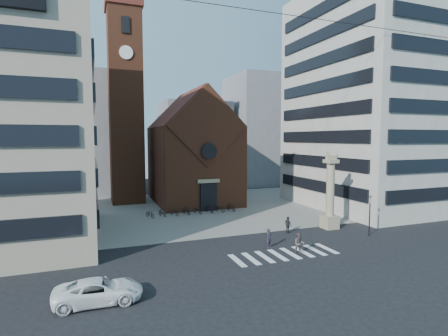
{
  "coord_description": "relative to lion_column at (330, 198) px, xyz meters",
  "views": [
    {
      "loc": [
        -15.19,
        -29.42,
        10.3
      ],
      "look_at": [
        -1.02,
        8.0,
        6.87
      ],
      "focal_mm": 28.0,
      "sensor_mm": 36.0,
      "label": 1
    }
  ],
  "objects": [
    {
      "name": "campanile",
      "position": [
        -20.01,
        25.0,
        12.28
      ],
      "size": [
        5.5,
        5.5,
        31.2
      ],
      "color": "brown",
      "rests_on": "ground"
    },
    {
      "name": "bg_block_left",
      "position": [
        -30.01,
        37.0,
        7.54
      ],
      "size": [
        16.0,
        14.0,
        22.0
      ],
      "primitive_type": "cube",
      "color": "gray",
      "rests_on": "ground"
    },
    {
      "name": "scooter_5",
      "position": [
        -10.35,
        12.61,
        -2.84
      ],
      "size": [
        1.17,
        1.96,
        1.14
      ],
      "primitive_type": "imported",
      "rotation": [
        0.0,
        0.0,
        0.36
      ],
      "color": "black",
      "rests_on": "piazza"
    },
    {
      "name": "scooter_6",
      "position": [
        -8.73,
        12.61,
        -2.9
      ],
      "size": [
        1.32,
        2.06,
        1.02
      ],
      "primitive_type": "imported",
      "rotation": [
        0.0,
        0.0,
        0.36
      ],
      "color": "black",
      "rests_on": "piazza"
    },
    {
      "name": "pedestrian_0",
      "position": [
        -9.86,
        -3.85,
        -2.54
      ],
      "size": [
        0.8,
        0.72,
        1.83
      ],
      "primitive_type": "imported",
      "rotation": [
        0.0,
        0.0,
        0.55
      ],
      "color": "#2F2837",
      "rests_on": "ground"
    },
    {
      "name": "church",
      "position": [
        -10.01,
        22.04,
        4.53
      ],
      "size": [
        12.0,
        16.65,
        18.0
      ],
      "color": "brown",
      "rests_on": "ground"
    },
    {
      "name": "traffic_light",
      "position": [
        1.99,
        -4.0,
        -1.17
      ],
      "size": [
        0.13,
        0.16,
        4.3
      ],
      "color": "black",
      "rests_on": "ground"
    },
    {
      "name": "scooter_7",
      "position": [
        -7.12,
        12.61,
        -2.84
      ],
      "size": [
        1.17,
        1.96,
        1.14
      ],
      "primitive_type": "imported",
      "rotation": [
        0.0,
        0.0,
        0.36
      ],
      "color": "black",
      "rests_on": "piazza"
    },
    {
      "name": "scooter_3",
      "position": [
        -13.57,
        12.61,
        -2.84
      ],
      "size": [
        1.17,
        1.96,
        1.14
      ],
      "primitive_type": "imported",
      "rotation": [
        0.0,
        0.0,
        0.36
      ],
      "color": "black",
      "rests_on": "piazza"
    },
    {
      "name": "scooter_4",
      "position": [
        -11.96,
        12.61,
        -2.9
      ],
      "size": [
        1.32,
        2.06,
        1.02
      ],
      "primitive_type": "imported",
      "rotation": [
        0.0,
        0.0,
        0.36
      ],
      "color": "black",
      "rests_on": "piazza"
    },
    {
      "name": "lion_column",
      "position": [
        0.0,
        0.0,
        0.0
      ],
      "size": [
        1.63,
        1.6,
        8.68
      ],
      "color": "tan",
      "rests_on": "ground"
    },
    {
      "name": "scooter_2",
      "position": [
        -15.19,
        12.61,
        -2.9
      ],
      "size": [
        1.32,
        2.06,
        1.02
      ],
      "primitive_type": "imported",
      "rotation": [
        0.0,
        0.0,
        0.36
      ],
      "color": "black",
      "rests_on": "piazza"
    },
    {
      "name": "pedestrian_2",
      "position": [
        -5.47,
        0.0,
        -2.56
      ],
      "size": [
        0.58,
        1.11,
        1.8
      ],
      "primitive_type": "imported",
      "rotation": [
        0.0,
        0.0,
        1.71
      ],
      "color": "#23232A",
      "rests_on": "ground"
    },
    {
      "name": "bg_block_right",
      "position": [
        11.99,
        39.0,
        8.54
      ],
      "size": [
        16.0,
        14.0,
        24.0
      ],
      "primitive_type": "cube",
      "color": "gray",
      "rests_on": "ground"
    },
    {
      "name": "scooter_1",
      "position": [
        -16.8,
        12.61,
        -2.84
      ],
      "size": [
        1.17,
        1.96,
        1.14
      ],
      "primitive_type": "imported",
      "rotation": [
        0.0,
        0.0,
        0.36
      ],
      "color": "black",
      "rests_on": "piazza"
    },
    {
      "name": "zebra_crossing",
      "position": [
        -9.46,
        -6.0,
        -3.45
      ],
      "size": [
        10.2,
        3.2,
        0.01
      ],
      "primitive_type": null,
      "color": "white",
      "rests_on": "ground"
    },
    {
      "name": "bg_block_mid",
      "position": [
        -4.01,
        42.0,
        5.54
      ],
      "size": [
        14.0,
        12.0,
        18.0
      ],
      "primitive_type": "cube",
      "color": "gray",
      "rests_on": "ground"
    },
    {
      "name": "pedestrian_1",
      "position": [
        -8.19,
        -6.42,
        -2.5
      ],
      "size": [
        1.16,
        1.07,
        1.91
      ],
      "primitive_type": "imported",
      "rotation": [
        0.0,
        0.0,
        -0.49
      ],
      "color": "#5A4A48",
      "rests_on": "ground"
    },
    {
      "name": "piazza",
      "position": [
        -10.01,
        16.0,
        -3.43
      ],
      "size": [
        46.0,
        30.0,
        0.05
      ],
      "primitive_type": "cube",
      "color": "gray",
      "rests_on": "ground"
    },
    {
      "name": "white_car",
      "position": [
        -25.07,
        -9.89,
        -2.71
      ],
      "size": [
        5.48,
        2.68,
        1.5
      ],
      "primitive_type": "imported",
      "rotation": [
        0.0,
        0.0,
        1.54
      ],
      "color": "white",
      "rests_on": "ground"
    },
    {
      "name": "ground",
      "position": [
        -10.01,
        -3.0,
        -3.46
      ],
      "size": [
        120.0,
        120.0,
        0.0
      ],
      "primitive_type": "plane",
      "color": "black",
      "rests_on": "ground"
    },
    {
      "name": "scooter_0",
      "position": [
        -18.41,
        12.61,
        -2.9
      ],
      "size": [
        1.32,
        2.06,
        1.02
      ],
      "primitive_type": "imported",
      "rotation": [
        0.0,
        0.0,
        0.36
      ],
      "color": "black",
      "rests_on": "piazza"
    },
    {
      "name": "building_right",
      "position": [
        13.99,
        9.0,
        12.54
      ],
      "size": [
        18.0,
        22.0,
        32.0
      ],
      "primitive_type": "cube",
      "color": "beige",
      "rests_on": "ground"
    }
  ]
}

